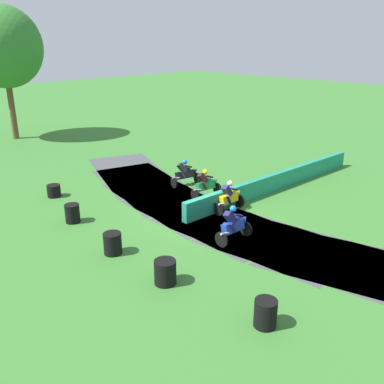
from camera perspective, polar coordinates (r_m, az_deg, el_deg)
The scene contains 13 objects.
ground_plane at distance 18.62m, azimuth 1.53°, elevation -3.26°, with size 120.00×120.00×0.00m, color #38752D.
track_asphalt at distance 18.98m, azimuth 2.76°, elevation -2.80°, with size 6.86×23.24×0.01m.
safety_barrier at distance 22.11m, azimuth 11.38°, elevation 1.44°, with size 0.30×12.59×0.90m, color #1E8466.
motorcycle_lead_black at distance 22.36m, azimuth -0.85°, elevation 2.54°, with size 1.73×1.09×1.42m.
motorcycle_chase_green at distance 20.69m, azimuth 1.95°, elevation 1.08°, with size 1.71×0.92×1.43m.
motorcycle_trailing_yellow at distance 19.06m, azimuth 5.10°, elevation -0.62°, with size 1.68×0.67×1.42m.
motorcycle_fourth_blue at distance 16.33m, azimuth 5.69°, elevation -4.36°, with size 1.69×0.78×1.43m.
tire_stack_near at distance 21.85m, azimuth -18.12°, elevation 0.16°, with size 0.65×0.65×0.60m.
tire_stack_mid_a at distance 18.58m, azimuth -15.82°, elevation -2.78°, with size 0.61×0.61×0.80m.
tire_stack_mid_b at distance 15.63m, azimuth -10.65°, elevation -6.82°, with size 0.66×0.66×0.80m.
tire_stack_far at distance 13.66m, azimuth -3.63°, elevation -10.71°, with size 0.71×0.71×0.80m.
tire_stack_extra_a at distance 12.03m, azimuth 9.87°, elevation -15.78°, with size 0.63×0.63×0.80m.
tree_far_left at distance 35.02m, azimuth -24.10°, elevation 17.39°, with size 5.57×5.57×9.66m.
Camera 1 is at (-12.39, -11.77, 7.40)m, focal length 39.58 mm.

